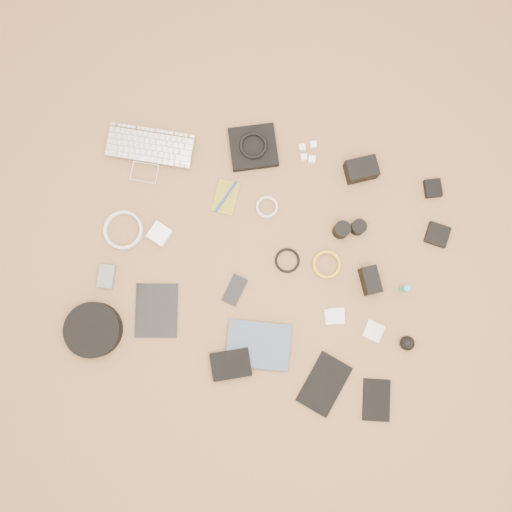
% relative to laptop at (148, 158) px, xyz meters
% --- Properties ---
extents(room_shell, '(4.04, 4.04, 2.58)m').
position_rel_laptop_xyz_m(room_shell, '(0.54, -0.34, 1.24)').
color(room_shell, olive).
rests_on(room_shell, ground).
extents(laptop, '(0.37, 0.26, 0.03)m').
position_rel_laptop_xyz_m(laptop, '(0.00, 0.00, 0.00)').
color(laptop, silver).
rests_on(laptop, ground).
extents(headphone_pouch, '(0.24, 0.23, 0.03)m').
position_rel_laptop_xyz_m(headphone_pouch, '(0.43, 0.13, 0.00)').
color(headphone_pouch, black).
rests_on(headphone_pouch, ground).
extents(headphones, '(0.15, 0.15, 0.01)m').
position_rel_laptop_xyz_m(headphones, '(0.43, 0.13, 0.03)').
color(headphones, black).
rests_on(headphones, headphone_pouch).
extents(charger_a, '(0.03, 0.03, 0.03)m').
position_rel_laptop_xyz_m(charger_a, '(0.63, 0.16, -0.00)').
color(charger_a, white).
rests_on(charger_a, ground).
extents(charger_b, '(0.03, 0.03, 0.02)m').
position_rel_laptop_xyz_m(charger_b, '(0.64, 0.12, -0.00)').
color(charger_b, white).
rests_on(charger_b, ground).
extents(charger_c, '(0.03, 0.03, 0.03)m').
position_rel_laptop_xyz_m(charger_c, '(0.67, 0.18, -0.00)').
color(charger_c, white).
rests_on(charger_c, ground).
extents(charger_d, '(0.03, 0.03, 0.03)m').
position_rel_laptop_xyz_m(charger_d, '(0.68, 0.12, -0.00)').
color(charger_d, white).
rests_on(charger_d, ground).
extents(dslr_camera, '(0.15, 0.13, 0.07)m').
position_rel_laptop_xyz_m(dslr_camera, '(0.89, 0.11, 0.02)').
color(dslr_camera, black).
rests_on(dslr_camera, ground).
extents(lens_pouch, '(0.09, 0.09, 0.03)m').
position_rel_laptop_xyz_m(lens_pouch, '(1.20, 0.09, -0.00)').
color(lens_pouch, black).
rests_on(lens_pouch, ground).
extents(notebook_olive, '(0.10, 0.15, 0.01)m').
position_rel_laptop_xyz_m(notebook_olive, '(0.35, -0.10, -0.01)').
color(notebook_olive, olive).
rests_on(notebook_olive, ground).
extents(pen_blue, '(0.07, 0.15, 0.01)m').
position_rel_laptop_xyz_m(pen_blue, '(0.35, -0.10, -0.00)').
color(pen_blue, '#1425A6').
rests_on(pen_blue, notebook_olive).
extents(cable_white_a, '(0.11, 0.11, 0.01)m').
position_rel_laptop_xyz_m(cable_white_a, '(0.53, -0.11, -0.01)').
color(cable_white_a, silver).
rests_on(cable_white_a, ground).
extents(lens_a, '(0.08, 0.08, 0.07)m').
position_rel_laptop_xyz_m(lens_a, '(0.85, -0.16, 0.02)').
color(lens_a, black).
rests_on(lens_a, ground).
extents(lens_b, '(0.07, 0.07, 0.06)m').
position_rel_laptop_xyz_m(lens_b, '(0.91, -0.13, 0.01)').
color(lens_b, black).
rests_on(lens_b, ground).
extents(card_reader, '(0.10, 0.10, 0.02)m').
position_rel_laptop_xyz_m(card_reader, '(1.24, -0.10, -0.00)').
color(card_reader, black).
rests_on(card_reader, ground).
extents(power_brick, '(0.10, 0.10, 0.03)m').
position_rel_laptop_xyz_m(power_brick, '(0.12, -0.31, 0.00)').
color(power_brick, white).
rests_on(power_brick, ground).
extents(cable_white_b, '(0.21, 0.21, 0.01)m').
position_rel_laptop_xyz_m(cable_white_b, '(-0.04, -0.32, -0.01)').
color(cable_white_b, silver).
rests_on(cable_white_b, ground).
extents(cable_black, '(0.10, 0.10, 0.01)m').
position_rel_laptop_xyz_m(cable_black, '(0.65, -0.32, -0.01)').
color(cable_black, black).
rests_on(cable_black, ground).
extents(cable_yellow, '(0.15, 0.15, 0.01)m').
position_rel_laptop_xyz_m(cable_yellow, '(0.81, -0.31, -0.01)').
color(cable_yellow, gold).
rests_on(cable_yellow, ground).
extents(flash, '(0.10, 0.13, 0.08)m').
position_rel_laptop_xyz_m(flash, '(0.99, -0.34, 0.03)').
color(flash, black).
rests_on(flash, ground).
extents(lens_cleaner, '(0.03, 0.03, 0.08)m').
position_rel_laptop_xyz_m(lens_cleaner, '(1.13, -0.35, 0.03)').
color(lens_cleaner, '#1AA6AA').
rests_on(lens_cleaner, ground).
extents(battery_charger, '(0.07, 0.10, 0.03)m').
position_rel_laptop_xyz_m(battery_charger, '(-0.06, -0.52, -0.00)').
color(battery_charger, slate).
rests_on(battery_charger, ground).
extents(tablet, '(0.21, 0.25, 0.01)m').
position_rel_laptop_xyz_m(tablet, '(0.16, -0.62, -0.01)').
color(tablet, black).
rests_on(tablet, ground).
extents(phone, '(0.09, 0.13, 0.01)m').
position_rel_laptop_xyz_m(phone, '(0.46, -0.48, -0.01)').
color(phone, black).
rests_on(phone, ground).
extents(filter_case_left, '(0.08, 0.08, 0.01)m').
position_rel_laptop_xyz_m(filter_case_left, '(0.87, -0.51, -0.01)').
color(filter_case_left, silver).
rests_on(filter_case_left, ground).
extents(filter_case_mid, '(0.08, 0.08, 0.01)m').
position_rel_laptop_xyz_m(filter_case_mid, '(0.89, -0.51, -0.01)').
color(filter_case_mid, silver).
rests_on(filter_case_mid, ground).
extents(filter_case_right, '(0.09, 0.09, 0.01)m').
position_rel_laptop_xyz_m(filter_case_right, '(1.05, -0.54, -0.01)').
color(filter_case_right, silver).
rests_on(filter_case_right, ground).
extents(air_blower, '(0.07, 0.07, 0.06)m').
position_rel_laptop_xyz_m(air_blower, '(1.18, -0.56, 0.02)').
color(air_blower, black).
rests_on(air_blower, ground).
extents(headphone_case, '(0.25, 0.25, 0.06)m').
position_rel_laptop_xyz_m(headphone_case, '(-0.06, -0.74, 0.02)').
color(headphone_case, black).
rests_on(headphone_case, ground).
extents(drive_case, '(0.18, 0.16, 0.04)m').
position_rel_laptop_xyz_m(drive_case, '(0.50, -0.77, 0.01)').
color(drive_case, black).
rests_on(drive_case, ground).
extents(paperback, '(0.27, 0.21, 0.02)m').
position_rel_laptop_xyz_m(paperback, '(0.61, -0.77, -0.00)').
color(paperback, '#3B4C65').
rests_on(paperback, ground).
extents(notebook_black_a, '(0.20, 0.26, 0.02)m').
position_rel_laptop_xyz_m(notebook_black_a, '(0.88, -0.78, -0.01)').
color(notebook_black_a, black).
rests_on(notebook_black_a, ground).
extents(notebook_black_b, '(0.13, 0.17, 0.01)m').
position_rel_laptop_xyz_m(notebook_black_b, '(1.10, -0.80, -0.01)').
color(notebook_black_b, black).
rests_on(notebook_black_b, ground).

